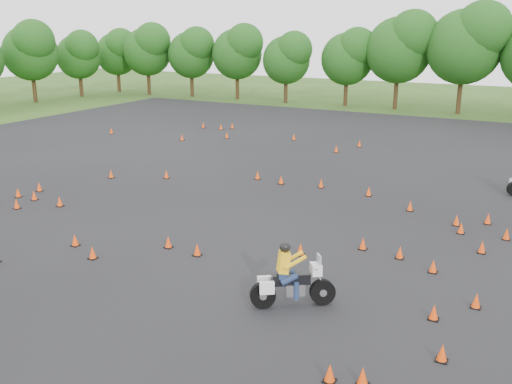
# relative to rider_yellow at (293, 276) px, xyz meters

# --- Properties ---
(ground) EXTENTS (140.00, 140.00, 0.00)m
(ground) POSITION_rel_rider_yellow_xyz_m (-4.86, 2.79, -1.01)
(ground) COLOR #2D5119
(ground) RESTS_ON ground
(asphalt_pad) EXTENTS (62.00, 62.00, 0.00)m
(asphalt_pad) POSITION_rel_rider_yellow_xyz_m (-4.86, 8.79, -1.01)
(asphalt_pad) COLOR black
(asphalt_pad) RESTS_ON ground
(treeline) EXTENTS (87.14, 32.29, 10.90)m
(treeline) POSITION_rel_rider_yellow_xyz_m (-2.40, 37.86, 3.62)
(treeline) COLOR #1C4915
(treeline) RESTS_ON ground
(traffic_cones) EXTENTS (36.66, 33.12, 0.45)m
(traffic_cones) POSITION_rel_rider_yellow_xyz_m (-4.55, 8.78, -0.78)
(traffic_cones) COLOR #F6450A
(traffic_cones) RESTS_ON asphalt_pad
(rider_yellow) EXTENTS (2.61, 2.16, 2.02)m
(rider_yellow) POSITION_rel_rider_yellow_xyz_m (0.00, 0.00, 0.00)
(rider_yellow) COLOR yellow
(rider_yellow) RESTS_ON ground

